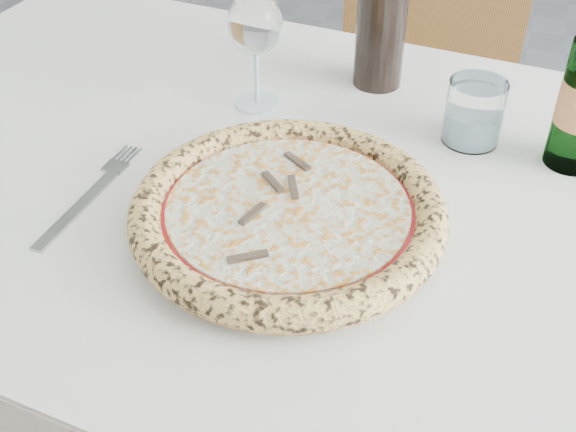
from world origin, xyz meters
name	(u,v)px	position (x,y,z in m)	size (l,w,h in m)	color
dining_table	(313,241)	(-0.12, 0.06, 0.66)	(1.40, 0.92, 0.76)	brown
chair_far	(426,61)	(-0.10, 0.85, 0.53)	(0.43, 0.43, 0.93)	brown
plate	(288,224)	(-0.12, -0.04, 0.76)	(0.30, 0.30, 0.02)	white
pizza	(288,211)	(-0.12, -0.04, 0.78)	(0.33, 0.33, 0.03)	tan
fork	(90,195)	(-0.36, -0.05, 0.76)	(0.03, 0.22, 0.00)	gray
wine_glass	(255,27)	(-0.25, 0.20, 0.87)	(0.07, 0.07, 0.16)	silver
tumbler	(473,116)	(0.04, 0.20, 0.79)	(0.07, 0.07, 0.08)	white
wine_bottle	(383,2)	(-0.11, 0.31, 0.87)	(0.07, 0.07, 0.28)	black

